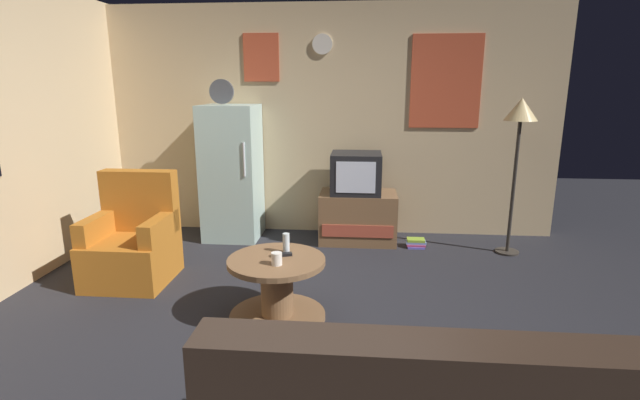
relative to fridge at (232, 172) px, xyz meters
The scene contains 12 objects.
ground_plane 2.46m from the fridge, 63.37° to the right, with size 12.00×12.00×0.00m, color #232328.
wall_with_art 1.24m from the fridge, 18.78° to the left, with size 5.20×0.12×2.59m.
fridge is the anchor object (origin of this frame).
tv_stand 1.50m from the fridge, ahead, with size 0.84×0.53×0.56m.
crt_tv 1.39m from the fridge, ahead, with size 0.54×0.51×0.44m.
standing_lamp 3.06m from the fridge, ahead, with size 0.32×0.32×1.59m.
coffee_table 2.15m from the fridge, 66.25° to the right, with size 0.72×0.72×0.48m.
wine_glass 1.99m from the fridge, 63.26° to the right, with size 0.05×0.05×0.15m, color silver.
mug_ceramic_white 2.21m from the fridge, 66.89° to the right, with size 0.08×0.08×0.09m, color silver.
remote_control 2.06m from the fridge, 64.80° to the right, with size 0.15×0.04×0.02m, color black.
armchair 1.45m from the fridge, 114.28° to the right, with size 0.68×0.68×0.96m.
book_stack 2.18m from the fridge, ahead, with size 0.21×0.17×0.09m.
Camera 1 is at (0.39, -3.00, 1.72)m, focal length 26.40 mm.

